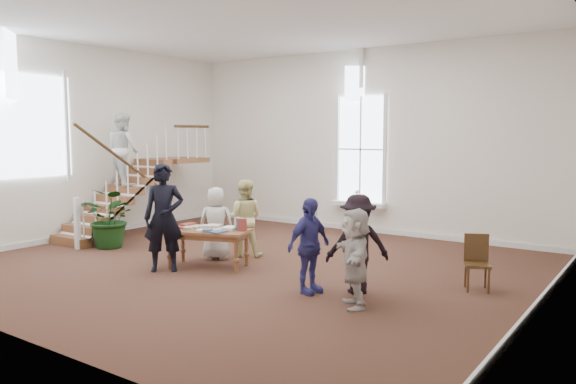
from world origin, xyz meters
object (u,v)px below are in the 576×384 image
Objects in this scene: library_table at (209,234)px; police_officer at (164,218)px; woman_cluster_b at (358,244)px; side_chair at (477,259)px; woman_cluster_c at (355,258)px; floor_plant at (111,218)px; elderly_woman at (216,223)px; woman_cluster_a at (309,246)px; person_yellow at (244,218)px.

library_table is 0.86× the size of police_officer.
police_officer is 1.26× the size of woman_cluster_b.
police_officer reaches higher than side_chair.
woman_cluster_c is at bearing -38.45° from police_officer.
woman_cluster_b is 5.92m from floor_plant.
woman_cluster_b is at bearing -18.03° from library_table.
floor_plant is 1.48× the size of side_chair.
elderly_woman is 1.00× the size of woman_cluster_c.
elderly_woman is 0.96× the size of woman_cluster_a.
elderly_woman reaches higher than side_chair.
floor_plant reaches higher than side_chair.
woman_cluster_c is (3.36, -1.65, -0.06)m from person_yellow.
person_yellow is 3.75m from woman_cluster_c.
library_table is 1.12× the size of woman_cluster_a.
woman_cluster_c is 2.22m from side_chair.
elderly_woman is 3.84m from woman_cluster_c.
side_chair is (1.15, 1.89, -0.23)m from woman_cluster_c.
police_officer is 1.28m from elderly_woman.
floor_plant is (-2.46, 0.76, -0.32)m from police_officer.
woman_cluster_a is (2.41, -0.36, 0.12)m from library_table.
person_yellow is (0.30, 0.50, 0.06)m from elderly_woman.
person_yellow is 1.19× the size of floor_plant.
library_table is 3.36m from woman_cluster_c.
woman_cluster_b is (3.36, -0.50, 0.06)m from elderly_woman.
library_table is 2.92m from floor_plant.
woman_cluster_b is at bearing 167.99° from woman_cluster_c.
woman_cluster_b reaches higher than side_chair.
library_table is at bearing -136.41° from woman_cluster_c.
woman_cluster_a is at bearing 130.01° from elderly_woman.
police_officer reaches higher than floor_plant.
woman_cluster_a is (2.86, 0.30, -0.22)m from police_officer.
woman_cluster_a reaches higher than floor_plant.
woman_cluster_a reaches higher than woman_cluster_c.
police_officer is 5.32m from side_chair.
woman_cluster_a reaches higher than library_table.
person_yellow is (0.40, 1.75, -0.19)m from police_officer.
side_chair is (4.81, 0.74, -0.23)m from elderly_woman.
police_officer is at bearing -125.23° from woman_cluster_c.
floor_plant is at bearing -41.47° from woman_cluster_b.
side_chair is at bearing -3.15° from library_table.
woman_cluster_a is at bearing 120.33° from person_yellow.
woman_cluster_c is at bearing -29.35° from library_table.
woman_cluster_c is (0.90, -0.20, -0.03)m from woman_cluster_a.
woman_cluster_a is (2.76, -0.95, 0.03)m from elderly_woman.
elderly_woman reaches higher than floor_plant.
woman_cluster_a is at bearing -139.31° from woman_cluster_c.
woman_cluster_c is at bearing 124.68° from person_yellow.
person_yellow reaches higher than woman_cluster_c.
woman_cluster_c is at bearing 73.42° from woman_cluster_b.
woman_cluster_b is 1.18× the size of floor_plant.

